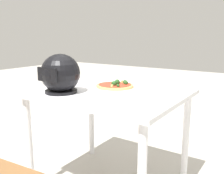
# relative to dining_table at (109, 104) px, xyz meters

# --- Properties ---
(dining_table) EXTENTS (1.04, 0.85, 0.76)m
(dining_table) POSITION_rel_dining_table_xyz_m (0.00, 0.00, 0.00)
(dining_table) COLOR white
(dining_table) RESTS_ON ground
(pizza_plate) EXTENTS (0.33, 0.33, 0.01)m
(pizza_plate) POSITION_rel_dining_table_xyz_m (0.01, -0.09, 0.10)
(pizza_plate) COLOR white
(pizza_plate) RESTS_ON dining_table
(pizza) EXTENTS (0.28, 0.28, 0.05)m
(pizza) POSITION_rel_dining_table_xyz_m (0.00, -0.09, 0.12)
(pizza) COLOR tan
(pizza) RESTS_ON pizza_plate
(motorcycle_helmet) EXTENTS (0.27, 0.27, 0.27)m
(motorcycle_helmet) POSITION_rel_dining_table_xyz_m (0.24, 0.24, 0.23)
(motorcycle_helmet) COLOR black
(motorcycle_helmet) RESTS_ON dining_table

